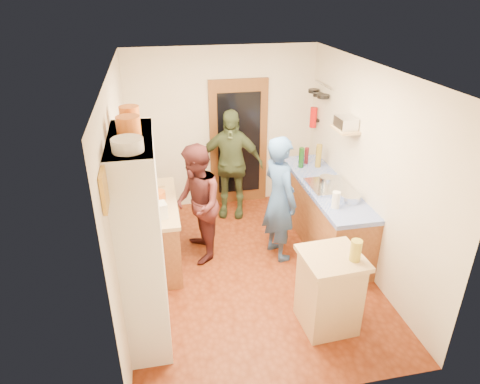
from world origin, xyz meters
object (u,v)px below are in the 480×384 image
object	(u,v)px
hutch_body	(142,241)
person_back	(231,164)
island_base	(329,293)
right_counter_base	(323,214)
person_left	(198,203)
person_hob	(283,199)

from	to	relation	value
hutch_body	person_back	world-z (taller)	hutch_body
hutch_body	island_base	bearing A→B (deg)	-10.98
island_base	person_back	distance (m)	2.79
right_counter_base	island_base	world-z (taller)	island_base
person_left	right_counter_base	bearing A→B (deg)	89.17
person_left	person_back	distance (m)	1.25
person_left	hutch_body	bearing A→B (deg)	-31.44
island_base	person_back	xyz separation A→B (m)	(-0.57, 2.70, 0.45)
right_counter_base	person_left	bearing A→B (deg)	-178.55
person_left	person_back	size ratio (longest dim) A/B	0.93
island_base	person_left	bearing A→B (deg)	126.61
person_back	hutch_body	bearing A→B (deg)	-102.46
person_hob	island_base	bearing A→B (deg)	168.71
hutch_body	person_back	size ratio (longest dim) A/B	1.25
right_counter_base	person_left	xyz separation A→B (m)	(-1.80, -0.05, 0.39)
hutch_body	person_back	xyz separation A→B (m)	(1.34, 2.33, -0.22)
hutch_body	right_counter_base	world-z (taller)	hutch_body
island_base	person_hob	xyz separation A→B (m)	(-0.11, 1.41, 0.44)
person_left	person_back	bearing A→B (deg)	146.91
right_counter_base	person_left	size ratio (longest dim) A/B	1.35
person_hob	person_back	distance (m)	1.37
person_hob	right_counter_base	bearing A→B (deg)	-85.63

